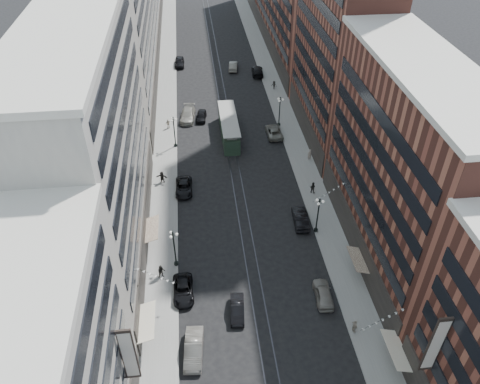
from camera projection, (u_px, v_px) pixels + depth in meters
name	position (u px, v px, depth m)	size (l,w,h in m)	color
ground	(228.00, 128.00, 83.15)	(220.00, 220.00, 0.00)	black
sidewalk_west	(166.00, 105.00, 89.96)	(4.00, 180.00, 0.15)	gray
sidewalk_east	(279.00, 99.00, 91.87)	(4.00, 180.00, 0.15)	gray
rail_west	(220.00, 103.00, 90.89)	(0.12, 180.00, 0.02)	#2D2D33
rail_east	(227.00, 102.00, 91.02)	(0.12, 180.00, 0.02)	#2D2D33
building_west_mid	(95.00, 151.00, 51.94)	(8.00, 36.00, 28.00)	#9D9A8C
building_east_mid	(403.00, 172.00, 52.21)	(8.00, 30.00, 24.00)	brown
building_east_tower	(343.00, 11.00, 68.51)	(8.00, 26.00, 42.00)	brown
lamppost_sw_far	(174.00, 247.00, 55.45)	(1.03, 1.14, 5.52)	black
lamppost_sw_mid	(174.00, 131.00, 76.54)	(1.03, 1.14, 5.52)	black
lamppost_se_far	(318.00, 214.00, 60.17)	(1.03, 1.14, 5.52)	black
lamppost_se_mid	(280.00, 110.00, 82.03)	(1.03, 1.14, 5.52)	black
streetcar	(229.00, 128.00, 80.18)	(2.84, 12.85, 3.56)	#253B2A
car_1	(194.00, 349.00, 47.26)	(1.78, 5.11, 1.68)	slate
car_2	(183.00, 290.00, 53.41)	(2.29, 4.97, 1.38)	black
car_4	(323.00, 293.00, 52.90)	(1.87, 4.65, 1.58)	gray
car_5	(237.00, 309.00, 51.28)	(1.49, 4.28, 1.41)	black
pedestrian_2	(161.00, 272.00, 55.11)	(0.91, 0.50, 1.86)	black
pedestrian_4	(355.00, 326.00, 49.16)	(1.02, 0.47, 1.75)	#B0A592
car_7	(184.00, 187.00, 68.52)	(2.38, 5.17, 1.44)	black
car_8	(188.00, 115.00, 85.25)	(2.47, 6.08, 1.76)	gray
car_9	(179.00, 62.00, 104.24)	(2.06, 5.13, 1.75)	black
car_10	(300.00, 218.00, 62.93)	(1.76, 5.03, 1.66)	black
car_11	(274.00, 131.00, 80.86)	(2.54, 5.51, 1.53)	slate
car_12	(257.00, 71.00, 100.54)	(2.34, 5.76, 1.67)	black
car_13	(201.00, 116.00, 85.24)	(1.71, 4.25, 1.45)	black
car_14	(233.00, 66.00, 102.62)	(1.75, 5.01, 1.65)	slate
pedestrian_5	(162.00, 177.00, 69.85)	(1.76, 0.51, 1.90)	black
pedestrian_6	(168.00, 124.00, 82.43)	(1.02, 0.46, 1.74)	beige
pedestrian_7	(313.00, 187.00, 67.94)	(0.87, 0.47, 1.78)	black
pedestrian_8	(309.00, 155.00, 74.57)	(0.70, 0.46, 1.93)	#AFA091
pedestrian_9	(274.00, 85.00, 94.73)	(1.11, 0.46, 1.72)	black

